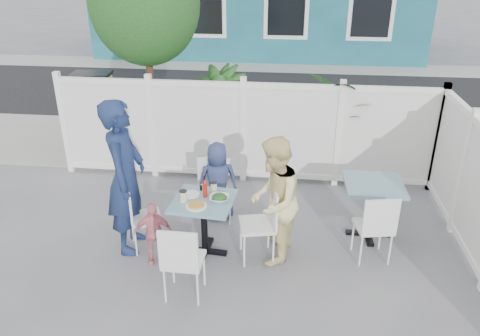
# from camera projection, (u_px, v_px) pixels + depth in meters

# --- Properties ---
(ground) EXTENTS (80.00, 80.00, 0.00)m
(ground) POSITION_uv_depth(u_px,v_px,m) (212.00, 270.00, 5.42)
(ground) COLOR slate
(near_sidewalk) EXTENTS (24.00, 2.60, 0.01)m
(near_sidewalk) POSITION_uv_depth(u_px,v_px,m) (246.00, 146.00, 8.84)
(near_sidewalk) COLOR gray
(near_sidewalk) RESTS_ON ground
(street) EXTENTS (24.00, 5.00, 0.01)m
(street) POSITION_uv_depth(u_px,v_px,m) (261.00, 93.00, 12.18)
(street) COLOR black
(street) RESTS_ON ground
(far_sidewalk) EXTENTS (24.00, 1.60, 0.01)m
(far_sidewalk) POSITION_uv_depth(u_px,v_px,m) (268.00, 66.00, 14.97)
(far_sidewalk) COLOR gray
(far_sidewalk) RESTS_ON ground
(fence_back) EXTENTS (5.86, 0.08, 1.60)m
(fence_back) POSITION_uv_depth(u_px,v_px,m) (243.00, 134.00, 7.24)
(fence_back) COLOR white
(fence_back) RESTS_ON ground
(fence_right) EXTENTS (0.08, 3.66, 1.60)m
(fence_right) POSITION_uv_depth(u_px,v_px,m) (479.00, 200.00, 5.32)
(fence_right) COLOR white
(fence_right) RESTS_ON ground
(tree) EXTENTS (1.80, 1.62, 3.59)m
(tree) POSITION_uv_depth(u_px,v_px,m) (144.00, 4.00, 7.47)
(tree) COLOR #382316
(tree) RESTS_ON ground
(utility_cabinet) EXTENTS (0.70, 0.53, 1.22)m
(utility_cabinet) POSITION_uv_depth(u_px,v_px,m) (95.00, 107.00, 9.08)
(utility_cabinet) COLOR yellow
(utility_cabinet) RESTS_ON ground
(potted_shrub_a) EXTENTS (1.22, 1.22, 1.67)m
(potted_shrub_a) POSITION_uv_depth(u_px,v_px,m) (219.00, 115.00, 7.90)
(potted_shrub_a) COLOR #133C15
(potted_shrub_a) RESTS_ON ground
(potted_shrub_b) EXTENTS (1.98, 2.01, 1.69)m
(potted_shrub_b) POSITION_uv_depth(u_px,v_px,m) (341.00, 121.00, 7.60)
(potted_shrub_b) COLOR #133C15
(potted_shrub_b) RESTS_ON ground
(main_table) EXTENTS (0.75, 0.75, 0.73)m
(main_table) POSITION_uv_depth(u_px,v_px,m) (204.00, 212.00, 5.50)
(main_table) COLOR teal
(main_table) RESTS_ON ground
(spare_table) EXTENTS (0.73, 0.73, 0.75)m
(spare_table) POSITION_uv_depth(u_px,v_px,m) (373.00, 195.00, 5.85)
(spare_table) COLOR teal
(spare_table) RESTS_ON ground
(chair_left) EXTENTS (0.50, 0.51, 0.85)m
(chair_left) POSITION_uv_depth(u_px,v_px,m) (139.00, 213.00, 5.64)
(chair_left) COLOR white
(chair_left) RESTS_ON ground
(chair_right) EXTENTS (0.49, 0.50, 0.93)m
(chair_right) POSITION_uv_depth(u_px,v_px,m) (264.00, 218.00, 5.44)
(chair_right) COLOR white
(chair_right) RESTS_ON ground
(chair_back) EXTENTS (0.50, 0.49, 0.87)m
(chair_back) POSITION_uv_depth(u_px,v_px,m) (214.00, 185.00, 6.28)
(chair_back) COLOR white
(chair_back) RESTS_ON ground
(chair_near) EXTENTS (0.41, 0.40, 0.89)m
(chair_near) POSITION_uv_depth(u_px,v_px,m) (182.00, 258.00, 4.77)
(chair_near) COLOR white
(chair_near) RESTS_ON ground
(chair_spare) EXTENTS (0.47, 0.46, 0.89)m
(chair_spare) POSITION_uv_depth(u_px,v_px,m) (376.00, 224.00, 5.37)
(chair_spare) COLOR white
(chair_spare) RESTS_ON ground
(man) EXTENTS (0.51, 0.73, 1.90)m
(man) POSITION_uv_depth(u_px,v_px,m) (126.00, 177.00, 5.48)
(man) COLOR #18264E
(man) RESTS_ON ground
(woman) EXTENTS (0.67, 0.81, 1.53)m
(woman) POSITION_uv_depth(u_px,v_px,m) (273.00, 201.00, 5.33)
(woman) COLOR #F2D74C
(woman) RESTS_ON ground
(boy) EXTENTS (0.62, 0.50, 1.10)m
(boy) POSITION_uv_depth(u_px,v_px,m) (218.00, 182.00, 6.27)
(boy) COLOR navy
(boy) RESTS_ON ground
(toddler) EXTENTS (0.49, 0.28, 0.78)m
(toddler) POSITION_uv_depth(u_px,v_px,m) (153.00, 233.00, 5.42)
(toddler) COLOR pink
(toddler) RESTS_ON ground
(plate_main) EXTENTS (0.24, 0.24, 0.02)m
(plate_main) POSITION_uv_depth(u_px,v_px,m) (196.00, 206.00, 5.28)
(plate_main) COLOR white
(plate_main) RESTS_ON main_table
(plate_side) EXTENTS (0.21, 0.21, 0.01)m
(plate_side) POSITION_uv_depth(u_px,v_px,m) (191.00, 194.00, 5.54)
(plate_side) COLOR white
(plate_side) RESTS_ON main_table
(salad_bowl) EXTENTS (0.23, 0.23, 0.06)m
(salad_bowl) POSITION_uv_depth(u_px,v_px,m) (219.00, 198.00, 5.41)
(salad_bowl) COLOR white
(salad_bowl) RESTS_ON main_table
(coffee_cup_a) EXTENTS (0.08, 0.08, 0.13)m
(coffee_cup_a) POSITION_uv_depth(u_px,v_px,m) (183.00, 196.00, 5.37)
(coffee_cup_a) COLOR beige
(coffee_cup_a) RESTS_ON main_table
(coffee_cup_b) EXTENTS (0.08, 0.08, 0.11)m
(coffee_cup_b) POSITION_uv_depth(u_px,v_px,m) (214.00, 187.00, 5.60)
(coffee_cup_b) COLOR beige
(coffee_cup_b) RESTS_ON main_table
(ketchup_bottle) EXTENTS (0.06, 0.06, 0.18)m
(ketchup_bottle) POSITION_uv_depth(u_px,v_px,m) (205.00, 190.00, 5.46)
(ketchup_bottle) COLOR #B5160D
(ketchup_bottle) RESTS_ON main_table
(salt_shaker) EXTENTS (0.03, 0.03, 0.06)m
(salt_shaker) POSITION_uv_depth(u_px,v_px,m) (202.00, 187.00, 5.66)
(salt_shaker) COLOR white
(salt_shaker) RESTS_ON main_table
(pepper_shaker) EXTENTS (0.03, 0.03, 0.06)m
(pepper_shaker) POSITION_uv_depth(u_px,v_px,m) (201.00, 188.00, 5.64)
(pepper_shaker) COLOR black
(pepper_shaker) RESTS_ON main_table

